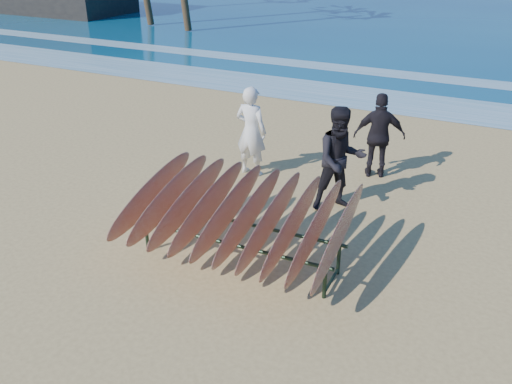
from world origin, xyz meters
TOP-DOWN VIEW (x-y plane):
  - ground at (0.00, 0.00)m, footprint 120.00×120.00m
  - foam_near at (0.00, 10.00)m, footprint 160.00×160.00m
  - foam_far at (0.00, 13.50)m, footprint 160.00×160.00m
  - surfboard_rack at (0.00, 0.22)m, footprint 3.23×2.53m
  - person_white at (-1.38, 3.34)m, footprint 0.70×0.48m
  - person_dark_a at (0.77, 2.63)m, footprint 1.19×1.14m
  - person_dark_b at (1.00, 4.39)m, footprint 1.12×0.73m

SIDE VIEW (x-z plane):
  - ground at x=0.00m, z-range 0.00..0.00m
  - foam_far at x=0.00m, z-range 0.01..0.01m
  - foam_near at x=0.00m, z-range 0.01..0.01m
  - surfboard_rack at x=0.00m, z-range 0.18..1.53m
  - person_dark_b at x=1.00m, z-range 0.00..1.76m
  - person_white at x=-1.38m, z-range 0.00..1.87m
  - person_dark_a at x=0.77m, z-range 0.00..1.93m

